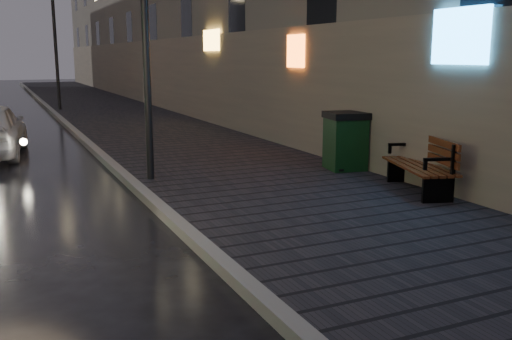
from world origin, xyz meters
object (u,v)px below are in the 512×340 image
(lamp_far, at_px, (55,32))
(bench, at_px, (423,164))
(lamp_near, at_px, (144,0))
(trash_bin, at_px, (345,140))

(lamp_far, distance_m, bench, 19.65)
(lamp_far, xyz_separation_m, bench, (4.07, -19.01, -2.85))
(lamp_far, height_order, bench, lamp_far)
(lamp_near, bearing_deg, trash_bin, -10.82)
(bench, bearing_deg, lamp_far, 119.27)
(lamp_near, bearing_deg, bench, -36.48)
(lamp_far, distance_m, trash_bin, 17.43)
(bench, xyz_separation_m, trash_bin, (-0.12, 2.26, 0.12))
(trash_bin, bearing_deg, lamp_far, 113.40)
(lamp_near, distance_m, bench, 5.81)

